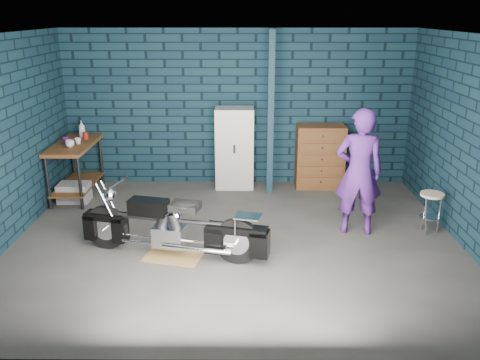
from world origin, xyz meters
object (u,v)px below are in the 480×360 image
object	(u,v)px
storage_bin	(74,192)
shop_stool	(430,213)
person	(359,172)
locker	(235,148)
workbench	(76,170)
motorcycle	(173,222)
tool_chest	(320,157)

from	to	relation	value
storage_bin	shop_stool	bearing A→B (deg)	-12.68
shop_stool	person	bearing A→B (deg)	178.93
locker	workbench	bearing A→B (deg)	-169.65
motorcycle	locker	size ratio (longest dim) A/B	1.48
tool_chest	shop_stool	distance (m)	2.34
locker	tool_chest	distance (m)	1.50
workbench	tool_chest	distance (m)	4.15
person	storage_bin	world-z (taller)	person
workbench	tool_chest	bearing A→B (deg)	6.65
storage_bin	shop_stool	world-z (taller)	shop_stool
tool_chest	person	bearing A→B (deg)	-83.11
person	shop_stool	size ratio (longest dim) A/B	3.01
locker	shop_stool	xyz separation A→B (m)	(2.75, -1.96, -0.41)
workbench	locker	bearing A→B (deg)	10.35
locker	tool_chest	size ratio (longest dim) A/B	1.28
workbench	storage_bin	size ratio (longest dim) A/B	2.85
tool_chest	locker	bearing A→B (deg)	180.00
workbench	tool_chest	world-z (taller)	tool_chest
workbench	motorcycle	world-z (taller)	motorcycle
person	storage_bin	bearing A→B (deg)	-10.35
workbench	shop_stool	size ratio (longest dim) A/B	2.39
storage_bin	motorcycle	bearing A→B (deg)	-45.74
shop_stool	storage_bin	bearing A→B (deg)	167.32
person	locker	size ratio (longest dim) A/B	1.26
tool_chest	motorcycle	bearing A→B (deg)	-129.59
person	tool_chest	world-z (taller)	person
motorcycle	tool_chest	xyz separation A→B (m)	(2.22, 2.68, 0.09)
locker	tool_chest	xyz separation A→B (m)	(1.49, 0.00, -0.15)
motorcycle	storage_bin	bearing A→B (deg)	147.72
person	shop_stool	distance (m)	1.19
person	storage_bin	size ratio (longest dim) A/B	3.60
motorcycle	tool_chest	world-z (taller)	tool_chest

